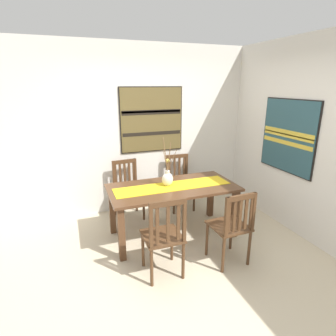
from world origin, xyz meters
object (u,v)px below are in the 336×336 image
Objects in this scene: dining_table at (173,194)px; painting_on_back_wall at (152,120)px; chair_0 at (128,187)px; chair_1 at (179,181)px; chair_3 at (232,226)px; chair_2 at (164,236)px; painting_on_side_wall at (288,136)px; centerpiece_vase at (167,178)px.

painting_on_back_wall is at bearing 87.84° from dining_table.
chair_0 is 1.00× the size of chair_1.
chair_2 is at bearing 175.82° from chair_3.
painting_on_back_wall is (0.04, 1.07, 0.89)m from dining_table.
painting_on_side_wall is (2.09, 0.57, 0.86)m from chair_2.
dining_table is 1.90× the size of chair_1.
chair_2 reaches higher than chair_1.
painting_on_side_wall is at bearing 15.29° from chair_2.
painting_on_back_wall reaches higher than dining_table.
painting_on_side_wall is at bearing -7.40° from dining_table.
painting_on_back_wall reaches higher than painting_on_side_wall.
painting_on_side_wall reaches higher than chair_2.
chair_3 is 0.90× the size of painting_on_side_wall.
chair_1 is (0.91, 0.03, -0.01)m from chair_0.
chair_0 reaches higher than dining_table.
painting_on_back_wall reaches higher than centerpiece_vase.
dining_table is 0.95m from chair_3.
chair_0 is 0.91m from chair_1.
chair_2 is 0.92× the size of painting_on_back_wall.
centerpiece_vase is 1.84m from painting_on_side_wall.
chair_1 is at bearing 1.64° from chair_0.
dining_table is at bearing -118.24° from chair_1.
painting_on_side_wall is at bearing -40.02° from chair_1.
chair_2 reaches higher than chair_0.
painting_on_side_wall reaches higher than chair_0.
centerpiece_vase reaches higher than chair_3.
painting_on_back_wall is (0.51, 0.27, 1.02)m from chair_0.
chair_0 is 0.87× the size of painting_on_back_wall.
painting_on_side_wall reaches higher than dining_table.
centerpiece_vase is (-0.06, 0.05, 0.23)m from dining_table.
painting_on_back_wall is (-0.37, 1.92, 1.01)m from chair_3.
chair_2 is (0.06, -1.59, 0.01)m from chair_0.
chair_2 is at bearing -164.71° from painting_on_side_wall.
centerpiece_vase is 0.73× the size of chair_3.
painting_on_back_wall reaches higher than chair_3.
painting_on_back_wall is (0.45, 1.86, 1.01)m from chair_2.
chair_1 is at bearing 88.94° from chair_3.
chair_0 is at bearing 92.05° from chair_2.
painting_on_side_wall reaches higher than chair_3.
painting_on_side_wall is (1.64, -1.29, -0.15)m from painting_on_back_wall.
dining_table is 1.79× the size of chair_2.
painting_on_side_wall is (1.69, -0.22, 0.74)m from dining_table.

